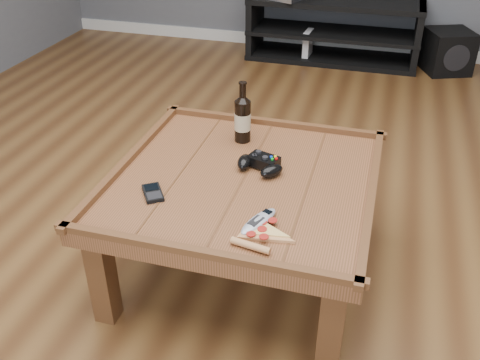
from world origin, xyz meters
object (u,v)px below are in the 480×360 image
(beer_bottle, at_px, (243,118))
(subwoofer, at_px, (448,51))
(coffee_table, at_px, (244,190))
(remote_control, at_px, (259,221))
(pizza_slice, at_px, (260,233))
(media_console, at_px, (333,31))
(game_console, at_px, (308,47))
(game_controller, at_px, (260,164))
(smartphone, at_px, (153,193))

(beer_bottle, height_order, subwoofer, beer_bottle)
(coffee_table, bearing_deg, beer_bottle, 106.66)
(remote_control, bearing_deg, beer_bottle, 132.75)
(coffee_table, height_order, pizza_slice, same)
(media_console, relative_size, remote_control, 7.31)
(pizza_slice, xyz_separation_m, subwoofer, (0.77, 3.06, -0.30))
(game_console, bearing_deg, remote_control, -80.36)
(beer_bottle, distance_m, remote_control, 0.62)
(remote_control, bearing_deg, pizza_slice, -48.19)
(subwoofer, bearing_deg, game_console, 160.42)
(beer_bottle, bearing_deg, pizza_slice, -69.24)
(subwoofer, relative_size, game_console, 1.70)
(coffee_table, xyz_separation_m, pizza_slice, (0.15, -0.33, 0.07))
(media_console, bearing_deg, remote_control, -87.55)
(game_controller, height_order, game_console, game_controller)
(coffee_table, bearing_deg, pizza_slice, -65.76)
(beer_bottle, relative_size, game_console, 1.07)
(game_controller, relative_size, subwoofer, 0.48)
(coffee_table, distance_m, smartphone, 0.36)
(remote_control, distance_m, subwoofer, 3.12)
(game_controller, xyz_separation_m, smartphone, (-0.34, -0.28, -0.02))
(smartphone, xyz_separation_m, remote_control, (0.42, -0.07, 0.01))
(game_controller, xyz_separation_m, subwoofer, (0.87, 2.65, -0.31))
(beer_bottle, distance_m, game_controller, 0.27)
(beer_bottle, height_order, pizza_slice, beer_bottle)
(media_console, bearing_deg, game_console, -161.69)
(game_controller, relative_size, game_console, 0.81)
(remote_control, bearing_deg, game_console, 118.13)
(media_console, height_order, game_controller, game_controller)
(subwoofer, bearing_deg, coffee_table, -130.21)
(remote_control, relative_size, subwoofer, 0.45)
(beer_bottle, relative_size, game_controller, 1.33)
(game_controller, bearing_deg, game_console, 112.83)
(media_console, xyz_separation_m, smartphone, (-0.29, -2.96, 0.21))
(beer_bottle, bearing_deg, smartphone, -111.73)
(beer_bottle, distance_m, subwoofer, 2.66)
(game_controller, height_order, smartphone, game_controller)
(pizza_slice, bearing_deg, subwoofer, 86.27)
(coffee_table, bearing_deg, media_console, 90.00)
(pizza_slice, bearing_deg, game_controller, 114.62)
(pizza_slice, relative_size, smartphone, 1.97)
(media_console, relative_size, subwoofer, 3.30)
(remote_control, relative_size, game_console, 0.76)
(coffee_table, xyz_separation_m, game_console, (-0.19, 2.69, -0.28))
(smartphone, bearing_deg, game_controller, 5.64)
(pizza_slice, xyz_separation_m, game_console, (-0.34, 3.02, -0.34))
(coffee_table, height_order, subwoofer, coffee_table)
(coffee_table, relative_size, pizza_slice, 3.90)
(media_console, height_order, beer_bottle, beer_bottle)
(beer_bottle, xyz_separation_m, smartphone, (-0.20, -0.50, -0.10))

